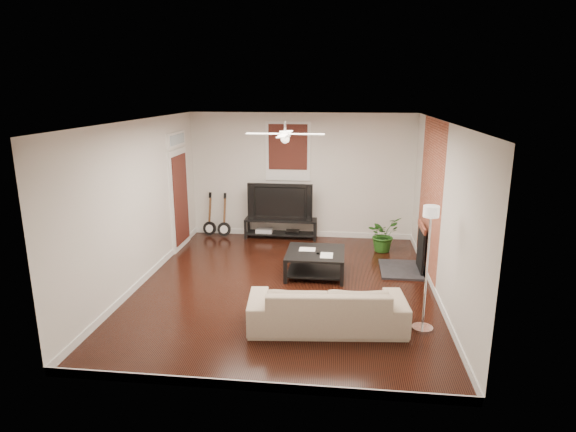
# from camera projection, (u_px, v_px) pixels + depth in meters

# --- Properties ---
(room) EXTENTS (5.01, 6.01, 2.81)m
(room) POSITION_uv_depth(u_px,v_px,m) (285.00, 207.00, 7.96)
(room) COLOR black
(room) RESTS_ON ground
(brick_accent) EXTENTS (0.02, 2.20, 2.80)m
(brick_accent) POSITION_uv_depth(u_px,v_px,m) (430.00, 198.00, 8.64)
(brick_accent) COLOR #A44D34
(brick_accent) RESTS_ON floor
(fireplace) EXTENTS (0.80, 1.10, 0.92)m
(fireplace) POSITION_uv_depth(u_px,v_px,m) (410.00, 247.00, 8.91)
(fireplace) COLOR black
(fireplace) RESTS_ON floor
(window_back) EXTENTS (1.00, 0.06, 1.30)m
(window_back) POSITION_uv_depth(u_px,v_px,m) (288.00, 152.00, 10.70)
(window_back) COLOR #36140E
(window_back) RESTS_ON wall_back
(door_left) EXTENTS (0.08, 1.00, 2.50)m
(door_left) POSITION_uv_depth(u_px,v_px,m) (179.00, 190.00, 10.10)
(door_left) COLOR white
(door_left) RESTS_ON wall_left
(tv_stand) EXTENTS (1.62, 0.43, 0.45)m
(tv_stand) POSITION_uv_depth(u_px,v_px,m) (281.00, 228.00, 10.98)
(tv_stand) COLOR black
(tv_stand) RESTS_ON floor
(tv) EXTENTS (1.45, 0.19, 0.83)m
(tv) POSITION_uv_depth(u_px,v_px,m) (281.00, 201.00, 10.83)
(tv) COLOR black
(tv) RESTS_ON tv_stand
(coffee_table) EXTENTS (1.05, 1.05, 0.44)m
(coffee_table) POSITION_uv_depth(u_px,v_px,m) (315.00, 263.00, 8.81)
(coffee_table) COLOR black
(coffee_table) RESTS_ON floor
(sofa) EXTENTS (2.28, 1.07, 0.64)m
(sofa) POSITION_uv_depth(u_px,v_px,m) (327.00, 306.00, 6.81)
(sofa) COLOR tan
(sofa) RESTS_ON floor
(floor_lamp) EXTENTS (0.32, 0.32, 1.80)m
(floor_lamp) POSITION_uv_depth(u_px,v_px,m) (427.00, 269.00, 6.61)
(floor_lamp) COLOR silver
(floor_lamp) RESTS_ON floor
(potted_plant) EXTENTS (0.87, 0.87, 0.73)m
(potted_plant) POSITION_uv_depth(u_px,v_px,m) (383.00, 234.00, 10.06)
(potted_plant) COLOR #225819
(potted_plant) RESTS_ON floor
(guitar_left) EXTENTS (0.34, 0.27, 1.01)m
(guitar_left) POSITION_uv_depth(u_px,v_px,m) (209.00, 215.00, 11.06)
(guitar_left) COLOR black
(guitar_left) RESTS_ON floor
(guitar_right) EXTENTS (0.32, 0.24, 1.01)m
(guitar_right) POSITION_uv_depth(u_px,v_px,m) (224.00, 216.00, 10.99)
(guitar_right) COLOR black
(guitar_right) RESTS_ON floor
(ceiling_fan) EXTENTS (1.24, 1.24, 0.32)m
(ceiling_fan) POSITION_uv_depth(u_px,v_px,m) (285.00, 134.00, 7.65)
(ceiling_fan) COLOR white
(ceiling_fan) RESTS_ON ceiling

